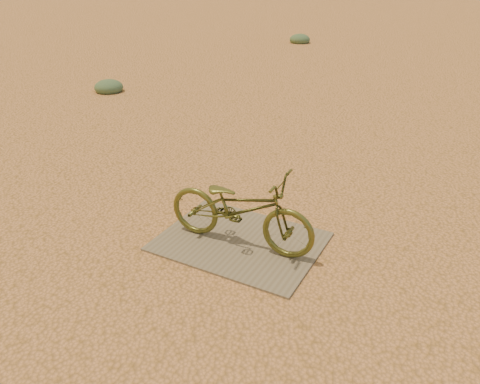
% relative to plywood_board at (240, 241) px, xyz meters
% --- Properties ---
extents(ground, '(120.00, 120.00, 0.00)m').
position_rel_plywood_board_xyz_m(ground, '(0.08, -0.51, -0.01)').
color(ground, '#D88A53').
rests_on(ground, ground).
extents(plywood_board, '(1.60, 1.21, 0.02)m').
position_rel_plywood_board_xyz_m(plywood_board, '(0.00, 0.00, 0.00)').
color(plywood_board, '#6F614B').
rests_on(plywood_board, ground).
extents(bicycle, '(1.57, 0.61, 0.81)m').
position_rel_plywood_board_xyz_m(bicycle, '(0.03, -0.05, 0.42)').
color(bicycle, '#50511D').
rests_on(bicycle, plywood_board).
extents(kale_a, '(0.62, 0.62, 0.34)m').
position_rel_plywood_board_xyz_m(kale_a, '(-5.48, 4.05, -0.01)').
color(kale_a, '#536D46').
rests_on(kale_a, ground).
extents(kale_c, '(0.72, 0.72, 0.39)m').
position_rel_plywood_board_xyz_m(kale_c, '(-4.34, 12.44, -0.01)').
color(kale_c, '#536D46').
rests_on(kale_c, ground).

